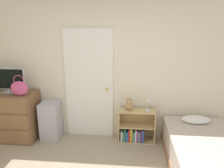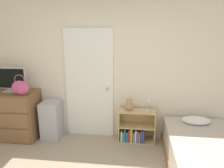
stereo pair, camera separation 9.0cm
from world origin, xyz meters
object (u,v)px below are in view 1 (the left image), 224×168
handbag (19,88)px  teddy_bear (129,105)px  bookshelf (135,129)px  tv (7,80)px  storage_bin (51,120)px  desk_lamp (149,103)px  bed (207,156)px  dresser (12,116)px

handbag → teddy_bear: handbag is taller
bookshelf → tv: bearing=-177.6°
storage_bin → teddy_bear: size_ratio=3.24×
tv → storage_bin: tv is taller
teddy_bear → desk_lamp: desk_lamp is taller
tv → bed: (3.34, -0.68, -0.90)m
dresser → bed: size_ratio=0.51×
handbag → dresser: bearing=152.8°
storage_bin → desk_lamp: (1.80, 0.01, 0.41)m
tv → handbag: tv is taller
dresser → storage_bin: (0.72, 0.07, -0.10)m
handbag → desk_lamp: (2.22, 0.23, -0.27)m
tv → teddy_bear: 2.23m
handbag → storage_bin: 0.84m
handbag → desk_lamp: bearing=6.0°
bed → teddy_bear: bearing=145.9°
dresser → teddy_bear: size_ratio=4.34×
desk_lamp → bookshelf: bearing=170.3°
bookshelf → bed: size_ratio=0.35×
desk_lamp → tv: bearing=-178.7°
handbag → bed: bearing=-9.5°
bookshelf → bed: bearing=-36.8°
dresser → desk_lamp: dresser is taller
dresser → storage_bin: bearing=5.7°
teddy_bear → bed: teddy_bear is taller
desk_lamp → teddy_bear: bearing=173.4°
storage_bin → handbag: bearing=-151.7°
tv → teddy_bear: size_ratio=2.93×
tv → handbag: size_ratio=1.76×
handbag → teddy_bear: bearing=8.3°
dresser → handbag: bearing=-27.2°
teddy_bear → desk_lamp: bearing=-6.6°
tv → desk_lamp: bearing=1.3°
tv → bookshelf: size_ratio=0.98×
tv → bookshelf: tv is taller
handbag → bed: handbag is taller
teddy_bear → tv: bearing=-177.5°
bed → bookshelf: bearing=143.2°
bookshelf → desk_lamp: bearing=-9.7°
handbag → teddy_bear: 1.93m
bookshelf → teddy_bear: size_ratio=2.99×
dresser → bed: (3.33, -0.66, -0.22)m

